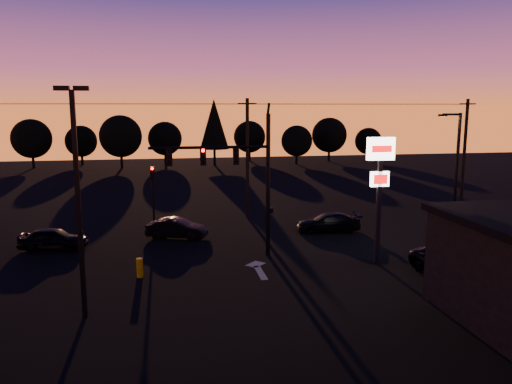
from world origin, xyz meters
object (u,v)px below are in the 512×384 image
bollard (140,268)px  secondary_signal (153,188)px  traffic_signal_mast (240,170)px  suv_parked (459,263)px  car_right (328,222)px  pylon_sign (380,173)px  streetlight (455,170)px  parking_lot_light (77,188)px  car_left (53,239)px  car_mid (177,228)px

bollard → secondary_signal: bearing=87.0°
traffic_signal_mast → suv_parked: traffic_signal_mast is taller
car_right → pylon_sign: bearing=8.2°
bollard → traffic_signal_mast: bearing=25.1°
bollard → streetlight: bearing=11.8°
pylon_sign → bollard: pylon_sign is taller
bollard → car_right: 14.15m
pylon_sign → bollard: 13.29m
parking_lot_light → car_left: size_ratio=2.34×
secondary_signal → bollard: secondary_signal is taller
pylon_sign → streetlight: bearing=30.1°
secondary_signal → car_left: bearing=-144.2°
pylon_sign → suv_parked: bearing=-42.9°
bollard → car_right: bearing=30.4°
parking_lot_light → bollard: parking_lot_light is taller
streetlight → car_mid: size_ratio=2.06×
car_mid → suv_parked: size_ratio=0.78×
secondary_signal → parking_lot_light: parking_lot_light is taller
car_left → car_right: bearing=-78.1°
car_mid → suv_parked: suv_parked is taller
car_left → streetlight: bearing=-86.5°
secondary_signal → streetlight: (18.91, -5.99, 1.56)m
suv_parked → pylon_sign: bearing=116.6°
traffic_signal_mast → streetlight: (14.01, 1.51, -0.52)m
parking_lot_light → pylon_sign: 15.19m
parking_lot_light → suv_parked: bearing=5.3°
secondary_signal → car_left: (-5.78, -4.16, -2.20)m
pylon_sign → suv_parked: size_ratio=1.38×
traffic_signal_mast → streetlight: bearing=6.1°
parking_lot_light → car_right: parking_lot_light is taller
secondary_signal → car_right: size_ratio=1.01×
secondary_signal → car_mid: bearing=-62.0°
traffic_signal_mast → pylon_sign: 7.52m
secondary_signal → pylon_sign: size_ratio=0.64×
streetlight → car_left: size_ratio=2.05×
streetlight → car_right: (-7.24, 3.10, -3.79)m
pylon_sign → car_left: pylon_sign is taller
parking_lot_light → bollard: size_ratio=9.49×
parking_lot_light → bollard: 6.82m
bollard → car_right: car_right is taller
secondary_signal → car_mid: secondary_signal is taller
streetlight → car_left: 25.04m
car_mid → car_left: bearing=119.9°
streetlight → suv_parked: (-3.81, -6.88, -3.73)m
bollard → car_mid: 7.51m
secondary_signal → parking_lot_light: bearing=-99.8°
car_right → traffic_signal_mast: bearing=-50.2°
bollard → car_mid: car_mid is taller
bollard → suv_parked: suv_parked is taller
car_mid → car_right: 10.17m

